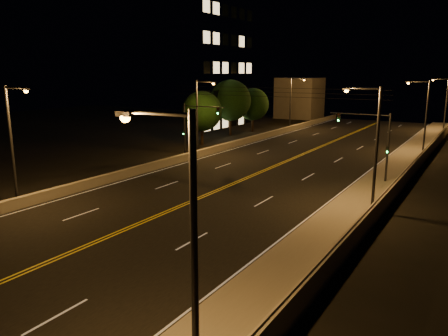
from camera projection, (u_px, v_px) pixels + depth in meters
The scene contains 22 objects.
road at pixel (216, 191), 34.54m from camera, with size 18.00×120.00×0.02m, color black.
sidewalk at pixel (352, 212), 29.02m from camera, with size 3.60×120.00×0.30m, color gray.
curb at pixel (325, 208), 29.98m from camera, with size 0.14×120.00×0.15m, color gray.
parapet_wall at pixel (379, 206), 28.04m from camera, with size 0.30×120.00×1.00m, color #A79F8B.
jersey_barrier at pixel (129, 173), 39.16m from camera, with size 0.45×120.00×0.80m, color #A79F8B.
distant_building_left at pixel (300, 98), 89.61m from camera, with size 8.00×8.00×8.13m, color gray.
parapet_rail at pixel (379, 198), 27.92m from camera, with size 0.06×0.06×120.00m, color black.
lane_markings at pixel (215, 191), 34.48m from camera, with size 17.32×116.00×0.00m.
streetlight_0 at pixel (185, 243), 11.37m from camera, with size 2.55×0.28×8.36m.
streetlight_1 at pixel (372, 140), 28.60m from camera, with size 2.55×0.28×8.36m.
streetlight_2 at pixel (424, 112), 48.87m from camera, with size 2.55×0.28×8.36m.
streetlight_3 at pixel (444, 101), 68.03m from camera, with size 2.55×0.28×8.36m.
streetlight_4 at pixel (13, 137), 29.95m from camera, with size 2.55×0.28×8.36m.
streetlight_5 at pixel (199, 112), 48.69m from camera, with size 2.55×0.28×8.36m.
streetlight_6 at pixel (292, 100), 70.88m from camera, with size 2.55×0.28×8.36m.
traffic_signal_right at pixel (376, 139), 36.35m from camera, with size 5.11×0.31×5.98m.
traffic_signal_left at pixel (192, 125), 45.90m from camera, with size 5.11×0.31×5.98m.
overhead_wires at pixel (270, 92), 40.88m from camera, with size 22.00×0.03×0.83m.
building_tower at pixel (164, 30), 68.69m from camera, with size 24.00×15.00×32.68m.
tree_0 at pixel (202, 111), 55.56m from camera, with size 5.11×5.11×6.93m.
tree_1 at pixel (230, 100), 64.20m from camera, with size 6.05×6.05×8.20m.
tree_2 at pixel (253, 104), 68.46m from camera, with size 5.04×5.04×6.83m.
Camera 1 is at (17.94, -8.11, 9.22)m, focal length 35.00 mm.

